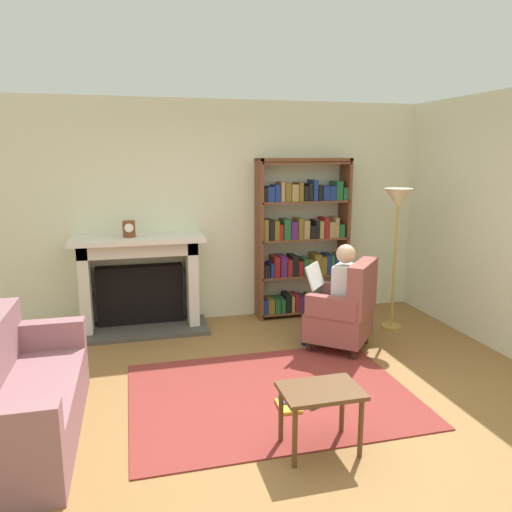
{
  "coord_description": "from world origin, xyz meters",
  "views": [
    {
      "loc": [
        -1.11,
        -3.52,
        2.05
      ],
      "look_at": [
        0.1,
        1.2,
        1.05
      ],
      "focal_mm": 34.74,
      "sensor_mm": 36.0,
      "label": 1
    }
  ],
  "objects_px": {
    "sofa_floral": "(18,399)",
    "armchair_reading": "(345,311)",
    "floor_lamp": "(398,211)",
    "side_table": "(320,398)",
    "bookshelf": "(303,240)",
    "seated_reader": "(335,292)",
    "fireplace": "(140,280)",
    "mantel_clock": "(129,229)"
  },
  "relations": [
    {
      "from": "sofa_floral",
      "to": "side_table",
      "type": "relative_size",
      "value": 3.05
    },
    {
      "from": "armchair_reading",
      "to": "side_table",
      "type": "distance_m",
      "value": 1.92
    },
    {
      "from": "armchair_reading",
      "to": "side_table",
      "type": "xyz_separation_m",
      "value": [
        -0.95,
        -1.67,
        -0.04
      ]
    },
    {
      "from": "bookshelf",
      "to": "floor_lamp",
      "type": "relative_size",
      "value": 1.2
    },
    {
      "from": "seated_reader",
      "to": "side_table",
      "type": "relative_size",
      "value": 2.04
    },
    {
      "from": "bookshelf",
      "to": "seated_reader",
      "type": "height_order",
      "value": "bookshelf"
    },
    {
      "from": "fireplace",
      "to": "seated_reader",
      "type": "height_order",
      "value": "seated_reader"
    },
    {
      "from": "armchair_reading",
      "to": "floor_lamp",
      "type": "xyz_separation_m",
      "value": [
        0.82,
        0.46,
        0.99
      ]
    },
    {
      "from": "mantel_clock",
      "to": "side_table",
      "type": "bearing_deg",
      "value": -65.88
    },
    {
      "from": "sofa_floral",
      "to": "floor_lamp",
      "type": "relative_size",
      "value": 1.02
    },
    {
      "from": "armchair_reading",
      "to": "bookshelf",
      "type": "bearing_deg",
      "value": -137.05
    },
    {
      "from": "fireplace",
      "to": "side_table",
      "type": "bearing_deg",
      "value": -68.23
    },
    {
      "from": "sofa_floral",
      "to": "floor_lamp",
      "type": "xyz_separation_m",
      "value": [
        3.84,
        1.47,
        1.1
      ]
    },
    {
      "from": "seated_reader",
      "to": "sofa_floral",
      "type": "xyz_separation_m",
      "value": [
        -2.93,
        -1.08,
        -0.3
      ]
    },
    {
      "from": "fireplace",
      "to": "sofa_floral",
      "type": "height_order",
      "value": "fireplace"
    },
    {
      "from": "armchair_reading",
      "to": "sofa_floral",
      "type": "bearing_deg",
      "value": -31.03
    },
    {
      "from": "fireplace",
      "to": "armchair_reading",
      "type": "distance_m",
      "value": 2.41
    },
    {
      "from": "bookshelf",
      "to": "sofa_floral",
      "type": "relative_size",
      "value": 1.18
    },
    {
      "from": "seated_reader",
      "to": "side_table",
      "type": "height_order",
      "value": "seated_reader"
    },
    {
      "from": "fireplace",
      "to": "floor_lamp",
      "type": "relative_size",
      "value": 0.92
    },
    {
      "from": "mantel_clock",
      "to": "armchair_reading",
      "type": "height_order",
      "value": "mantel_clock"
    },
    {
      "from": "mantel_clock",
      "to": "armchair_reading",
      "type": "bearing_deg",
      "value": -26.53
    },
    {
      "from": "armchair_reading",
      "to": "seated_reader",
      "type": "distance_m",
      "value": 0.23
    },
    {
      "from": "sofa_floral",
      "to": "armchair_reading",
      "type": "bearing_deg",
      "value": -70.97
    },
    {
      "from": "armchair_reading",
      "to": "floor_lamp",
      "type": "height_order",
      "value": "floor_lamp"
    },
    {
      "from": "bookshelf",
      "to": "seated_reader",
      "type": "xyz_separation_m",
      "value": [
        -0.04,
        -1.15,
        -0.36
      ]
    },
    {
      "from": "fireplace",
      "to": "sofa_floral",
      "type": "xyz_separation_m",
      "value": [
        -0.93,
        -2.2,
        -0.28
      ]
    },
    {
      "from": "bookshelf",
      "to": "floor_lamp",
      "type": "bearing_deg",
      "value": -40.93
    },
    {
      "from": "side_table",
      "to": "floor_lamp",
      "type": "relative_size",
      "value": 0.33
    },
    {
      "from": "fireplace",
      "to": "mantel_clock",
      "type": "height_order",
      "value": "mantel_clock"
    },
    {
      "from": "bookshelf",
      "to": "side_table",
      "type": "relative_size",
      "value": 3.59
    },
    {
      "from": "fireplace",
      "to": "bookshelf",
      "type": "height_order",
      "value": "bookshelf"
    },
    {
      "from": "mantel_clock",
      "to": "side_table",
      "type": "height_order",
      "value": "mantel_clock"
    },
    {
      "from": "sofa_floral",
      "to": "floor_lamp",
      "type": "distance_m",
      "value": 4.26
    },
    {
      "from": "seated_reader",
      "to": "armchair_reading",
      "type": "bearing_deg",
      "value": 90.0
    },
    {
      "from": "bookshelf",
      "to": "sofa_floral",
      "type": "distance_m",
      "value": 3.77
    },
    {
      "from": "fireplace",
      "to": "seated_reader",
      "type": "xyz_separation_m",
      "value": [
        2.0,
        -1.12,
        0.02
      ]
    },
    {
      "from": "fireplace",
      "to": "floor_lamp",
      "type": "xyz_separation_m",
      "value": [
        2.91,
        -0.73,
        0.82
      ]
    },
    {
      "from": "mantel_clock",
      "to": "armchair_reading",
      "type": "relative_size",
      "value": 0.19
    },
    {
      "from": "side_table",
      "to": "armchair_reading",
      "type": "bearing_deg",
      "value": 60.53
    },
    {
      "from": "seated_reader",
      "to": "floor_lamp",
      "type": "distance_m",
      "value": 1.27
    },
    {
      "from": "mantel_clock",
      "to": "seated_reader",
      "type": "relative_size",
      "value": 0.16
    }
  ]
}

